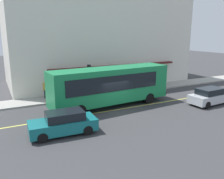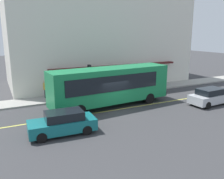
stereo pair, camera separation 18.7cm
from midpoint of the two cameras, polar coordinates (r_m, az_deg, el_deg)
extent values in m
plane|color=#38383A|center=(20.36, 1.02, -4.96)|extent=(120.00, 120.00, 0.00)
cube|color=#9E9B93|center=(25.20, -4.82, -1.22)|extent=(80.00, 2.65, 0.15)
cube|color=#D8D14C|center=(20.36, 1.02, -4.95)|extent=(36.00, 0.16, 0.01)
cube|color=silver|center=(32.35, -3.52, 12.82)|extent=(22.60, 11.50, 12.19)
cube|color=#4C1919|center=(27.17, 1.57, 5.76)|extent=(15.82, 0.70, 0.20)
cube|color=black|center=(27.57, 1.34, 3.13)|extent=(13.56, 0.08, 2.00)
cube|color=#197F47|center=(20.89, -0.02, 1.20)|extent=(11.15, 3.30, 3.00)
cube|color=black|center=(24.01, 11.25, 3.42)|extent=(0.27, 2.10, 1.80)
cube|color=black|center=(21.75, -2.41, 2.65)|extent=(8.78, 0.71, 1.32)
cube|color=black|center=(19.60, 1.12, 1.46)|extent=(8.78, 0.71, 1.32)
cube|color=#0CF259|center=(23.92, 11.47, 5.53)|extent=(0.22, 1.90, 0.36)
cube|color=#2D2D33|center=(24.40, 11.25, -0.28)|extent=(0.34, 2.41, 0.40)
cylinder|color=black|center=(24.05, 5.82, -0.90)|extent=(1.02, 0.37, 1.00)
cylinder|color=black|center=(22.34, 9.26, -2.13)|extent=(1.02, 0.37, 1.00)
cylinder|color=black|center=(20.78, -10.03, -3.35)|extent=(1.02, 0.37, 1.00)
cylinder|color=black|center=(18.77, -7.55, -5.09)|extent=(1.02, 0.37, 1.00)
cylinder|color=#2D2D33|center=(24.03, -5.06, 2.16)|extent=(0.12, 0.12, 3.20)
cube|color=black|center=(24.02, -5.29, 4.93)|extent=(0.30, 0.30, 0.90)
sphere|color=red|center=(24.14, -5.45, 5.62)|extent=(0.18, 0.18, 0.18)
sphere|color=orange|center=(24.17, -5.44, 4.98)|extent=(0.18, 0.18, 0.18)
sphere|color=green|center=(24.21, -5.42, 4.35)|extent=(0.18, 0.18, 0.18)
cube|color=#14666B|center=(15.85, -11.62, -8.44)|extent=(4.39, 2.03, 0.75)
cube|color=black|center=(15.65, -11.19, -6.17)|extent=(2.49, 1.64, 0.55)
cylinder|color=black|center=(15.01, -16.30, -11.14)|extent=(0.65, 0.25, 0.64)
cylinder|color=black|center=(16.52, -17.05, -8.88)|extent=(0.65, 0.25, 0.64)
cylinder|color=black|center=(15.54, -5.73, -9.78)|extent=(0.65, 0.25, 0.64)
cylinder|color=black|center=(16.99, -7.44, -7.74)|extent=(0.65, 0.25, 0.64)
cube|color=#B7BABF|center=(23.72, 23.03, -1.90)|extent=(4.38, 2.01, 0.75)
cube|color=black|center=(23.45, 22.95, -0.42)|extent=(2.48, 1.63, 0.55)
cylinder|color=black|center=(25.36, 23.51, -1.64)|extent=(0.65, 0.25, 0.64)
cylinder|color=black|center=(23.21, 19.22, -2.59)|extent=(0.65, 0.25, 0.64)
cylinder|color=black|center=(22.22, 22.37, -3.56)|extent=(0.65, 0.25, 0.64)
cylinder|color=black|center=(24.30, -15.61, -1.01)|extent=(0.18, 0.18, 0.84)
cylinder|color=#B28C33|center=(24.13, -15.72, 0.72)|extent=(0.34, 0.34, 0.67)
sphere|color=tan|center=(24.04, -15.78, 1.78)|extent=(0.24, 0.24, 0.24)
camera|label=1|loc=(0.09, -89.74, 0.06)|focal=37.77mm
camera|label=2|loc=(0.09, 90.26, -0.06)|focal=37.77mm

